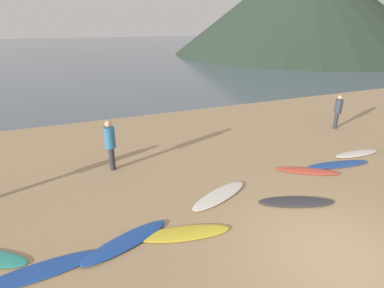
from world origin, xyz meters
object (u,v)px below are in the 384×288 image
(surfboard_2, at_px, (126,241))
(surfboard_5, at_px, (296,202))
(surfboard_4, at_px, (219,195))
(surfboard_8, at_px, (357,153))
(person_0, at_px, (338,109))
(surfboard_1, at_px, (41,271))
(person_1, at_px, (110,141))
(surfboard_7, at_px, (338,164))
(surfboard_6, at_px, (307,171))
(surfboard_3, at_px, (185,233))

(surfboard_2, height_order, surfboard_5, surfboard_2)
(surfboard_5, bearing_deg, surfboard_4, 170.87)
(surfboard_8, height_order, person_0, person_0)
(surfboard_1, bearing_deg, person_1, 58.34)
(surfboard_7, relative_size, person_1, 1.38)
(surfboard_5, relative_size, person_1, 1.20)
(surfboard_7, height_order, surfboard_8, surfboard_8)
(surfboard_6, relative_size, person_1, 1.20)
(surfboard_3, xyz_separation_m, surfboard_4, (1.57, 1.19, 0.01))
(surfboard_5, bearing_deg, surfboard_1, -157.52)
(surfboard_4, height_order, surfboard_6, surfboard_4)
(surfboard_6, xyz_separation_m, surfboard_7, (1.36, -0.04, 0.00))
(surfboard_4, distance_m, person_0, 8.73)
(surfboard_4, distance_m, surfboard_5, 2.18)
(surfboard_3, relative_size, person_0, 1.38)
(person_1, bearing_deg, person_0, 88.72)
(surfboard_1, relative_size, surfboard_6, 1.13)
(surfboard_3, distance_m, person_1, 4.46)
(surfboard_4, bearing_deg, surfboard_7, -20.30)
(surfboard_7, bearing_deg, surfboard_4, -167.54)
(surfboard_5, distance_m, surfboard_7, 3.33)
(surfboard_5, relative_size, person_0, 1.31)
(surfboard_8, relative_size, person_1, 1.13)
(surfboard_1, height_order, surfboard_4, surfboard_4)
(surfboard_1, distance_m, person_1, 4.80)
(surfboard_2, height_order, person_0, person_0)
(surfboard_6, relative_size, person_0, 1.31)
(surfboard_7, bearing_deg, surfboard_2, -161.64)
(surfboard_3, bearing_deg, surfboard_2, -177.90)
(surfboard_2, xyz_separation_m, person_1, (0.34, 3.98, 1.00))
(person_1, bearing_deg, surfboard_1, -29.91)
(surfboard_3, xyz_separation_m, surfboard_7, (6.46, 1.41, 0.00))
(surfboard_4, relative_size, person_1, 1.24)
(surfboard_5, distance_m, surfboard_8, 4.82)
(surfboard_1, height_order, surfboard_6, surfboard_6)
(surfboard_6, bearing_deg, surfboard_5, -107.29)
(person_0, bearing_deg, surfboard_8, 171.96)
(surfboard_2, distance_m, surfboard_4, 3.08)
(surfboard_2, distance_m, person_0, 11.79)
(surfboard_4, relative_size, person_0, 1.36)
(surfboard_2, distance_m, person_1, 4.12)
(surfboard_4, height_order, person_0, person_0)
(surfboard_1, xyz_separation_m, surfboard_6, (8.24, 1.41, 0.00))
(surfboard_2, relative_size, surfboard_3, 1.00)
(surfboard_3, height_order, person_1, person_1)
(surfboard_4, bearing_deg, surfboard_8, -16.99)
(person_0, bearing_deg, surfboard_2, 135.50)
(surfboard_5, bearing_deg, surfboard_8, 44.24)
(surfboard_8, bearing_deg, surfboard_5, -154.78)
(surfboard_7, distance_m, person_0, 4.51)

